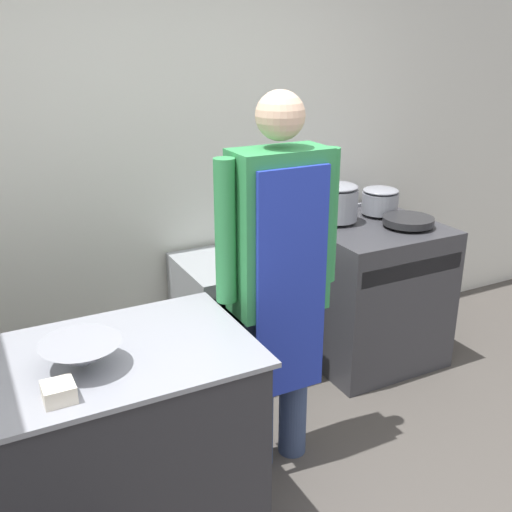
# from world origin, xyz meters

# --- Properties ---
(wall_back) EXTENTS (8.00, 0.05, 2.70)m
(wall_back) POSITION_xyz_m (0.00, 1.86, 1.35)
(wall_back) COLOR silver
(wall_back) RESTS_ON ground_plane
(prep_counter) EXTENTS (1.38, 0.70, 0.92)m
(prep_counter) POSITION_xyz_m (-0.87, 0.53, 0.46)
(prep_counter) COLOR #2D2D33
(prep_counter) RESTS_ON ground_plane
(stove) EXTENTS (0.80, 0.80, 0.93)m
(stove) POSITION_xyz_m (1.16, 1.38, 0.46)
(stove) COLOR #38383D
(stove) RESTS_ON ground_plane
(fridge_unit) EXTENTS (0.61, 0.59, 0.78)m
(fridge_unit) POSITION_xyz_m (0.25, 1.51, 0.39)
(fridge_unit) COLOR #93999E
(fridge_unit) RESTS_ON ground_plane
(person_cook) EXTENTS (0.61, 0.24, 1.81)m
(person_cook) POSITION_xyz_m (0.12, 0.73, 1.03)
(person_cook) COLOR #38476B
(person_cook) RESTS_ON ground_plane
(mixing_bowl) EXTENTS (0.29, 0.29, 0.10)m
(mixing_bowl) POSITION_xyz_m (-0.82, 0.47, 0.97)
(mixing_bowl) COLOR gray
(mixing_bowl) RESTS_ON prep_counter
(plastic_tub) EXTENTS (0.10, 0.10, 0.06)m
(plastic_tub) POSITION_xyz_m (-0.93, 0.31, 0.95)
(plastic_tub) COLOR silver
(plastic_tub) RESTS_ON prep_counter
(stock_pot) EXTENTS (0.26, 0.26, 0.24)m
(stock_pot) POSITION_xyz_m (0.98, 1.52, 1.05)
(stock_pot) COLOR gray
(stock_pot) RESTS_ON stove
(saute_pan) EXTENTS (0.31, 0.31, 0.04)m
(saute_pan) POSITION_xyz_m (1.32, 1.24, 0.95)
(saute_pan) COLOR #262628
(saute_pan) RESTS_ON stove
(sauce_pot) EXTENTS (0.24, 0.24, 0.17)m
(sauce_pot) POSITION_xyz_m (1.32, 1.52, 1.01)
(sauce_pot) COLOR gray
(sauce_pot) RESTS_ON stove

